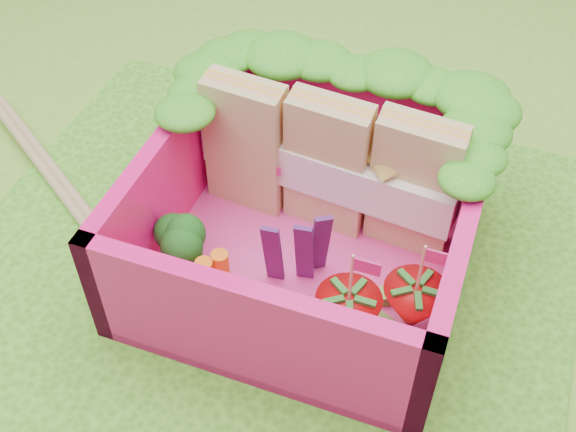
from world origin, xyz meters
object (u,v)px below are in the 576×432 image
(bento_box, at_px, (308,217))
(sandwich_stack, at_px, (329,165))
(broccoli, at_px, (184,244))
(strawberry_left, at_px, (347,318))
(chopsticks, at_px, (73,201))
(strawberry_right, at_px, (413,308))

(bento_box, xyz_separation_m, sandwich_stack, (0.01, 0.24, 0.08))
(bento_box, bearing_deg, sandwich_stack, 88.76)
(sandwich_stack, relative_size, broccoli, 3.71)
(broccoli, relative_size, strawberry_left, 0.63)
(broccoli, distance_m, chopsticks, 0.75)
(strawberry_left, distance_m, strawberry_right, 0.25)
(broccoli, distance_m, strawberry_right, 0.94)
(bento_box, xyz_separation_m, broccoli, (-0.44, -0.26, -0.06))
(sandwich_stack, height_order, broccoli, sandwich_stack)
(sandwich_stack, xyz_separation_m, chopsticks, (-1.14, -0.30, -0.33))
(broccoli, height_order, strawberry_right, strawberry_right)
(sandwich_stack, bearing_deg, strawberry_left, -65.40)
(chopsticks, bearing_deg, broccoli, -16.97)
(broccoli, relative_size, chopsticks, 0.18)
(bento_box, height_order, strawberry_right, bento_box)
(broccoli, bearing_deg, strawberry_left, -7.43)
(chopsticks, bearing_deg, bento_box, 2.59)
(sandwich_stack, xyz_separation_m, strawberry_left, (0.27, -0.60, -0.17))
(broccoli, bearing_deg, chopsticks, 163.03)
(strawberry_left, bearing_deg, broccoli, 172.57)
(strawberry_right, relative_size, chopsticks, 0.28)
(bento_box, height_order, strawberry_left, bento_box)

